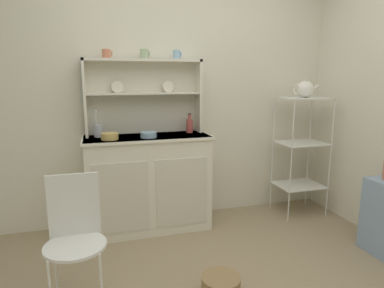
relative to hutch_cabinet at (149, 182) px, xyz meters
name	(u,v)px	position (x,y,z in m)	size (l,w,h in m)	color
wall_back	(177,94)	(0.34, 0.26, 0.79)	(3.84, 0.05, 2.50)	silver
hutch_cabinet	(149,182)	(0.00, 0.00, 0.00)	(1.15, 0.45, 0.89)	silver
hutch_shelf_unit	(143,91)	(0.00, 0.16, 0.84)	(1.07, 0.18, 0.69)	silver
bakers_rack	(302,142)	(1.57, -0.07, 0.31)	(0.47, 0.37, 1.22)	silver
wire_chair	(75,231)	(-0.60, -1.01, 0.06)	(0.36, 0.36, 0.85)	white
floor_basket	(221,287)	(0.28, -1.15, -0.39)	(0.26, 0.26, 0.14)	#93754C
cup_terracotta_0	(107,54)	(-0.32, 0.12, 1.16)	(0.09, 0.07, 0.08)	#C67556
cup_sage_1	(144,54)	(0.01, 0.12, 1.16)	(0.09, 0.07, 0.09)	#9EB78E
cup_sky_2	(177,55)	(0.31, 0.12, 1.16)	(0.08, 0.06, 0.08)	#8EB2D1
bowl_mixing_large	(110,136)	(-0.33, -0.07, 0.46)	(0.15, 0.15, 0.06)	#DBB760
bowl_floral_medium	(149,135)	(0.00, -0.07, 0.46)	(0.14, 0.14, 0.05)	#8EB2D1
jam_bottle	(190,125)	(0.42, 0.09, 0.51)	(0.06, 0.06, 0.19)	#B74C47
utensil_jar	(98,130)	(-0.42, 0.08, 0.49)	(0.08, 0.08, 0.24)	#B2B7C6
porcelain_teapot	(305,89)	(1.57, -0.07, 0.84)	(0.26, 0.17, 0.19)	white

